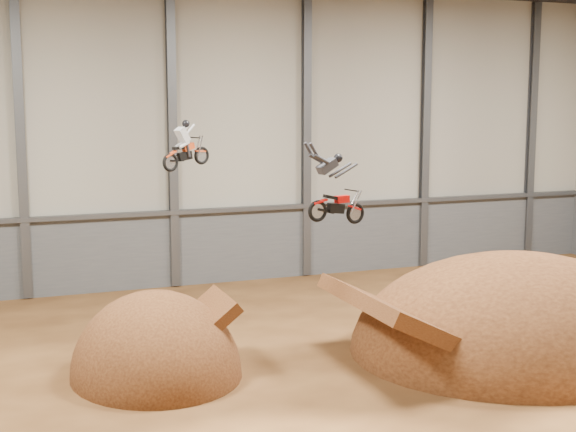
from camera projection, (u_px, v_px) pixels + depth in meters
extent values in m
plane|color=#472913|center=(383.00, 378.00, 25.44)|extent=(40.00, 40.00, 0.00)
cube|color=#A39F91|center=(240.00, 137.00, 38.31)|extent=(40.00, 0.10, 14.00)
cube|color=#52555A|center=(242.00, 245.00, 38.98)|extent=(39.80, 0.18, 3.50)
cube|color=#47494F|center=(242.00, 209.00, 38.58)|extent=(39.80, 0.35, 0.20)
cube|color=#47494F|center=(21.00, 141.00, 34.63)|extent=(0.40, 0.36, 13.90)
cube|color=#47494F|center=(172.00, 138.00, 36.96)|extent=(0.40, 0.36, 13.90)
cube|color=#47494F|center=(306.00, 136.00, 39.29)|extent=(0.40, 0.36, 13.90)
cube|color=#47494F|center=(425.00, 134.00, 41.63)|extent=(0.40, 0.36, 13.90)
cube|color=#47494F|center=(531.00, 132.00, 43.96)|extent=(0.40, 0.36, 13.90)
ellipsoid|color=#412110|center=(157.00, 375.00, 25.78)|extent=(5.43, 6.26, 5.43)
ellipsoid|color=#412110|center=(514.00, 349.00, 28.40)|extent=(11.88, 10.51, 6.85)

